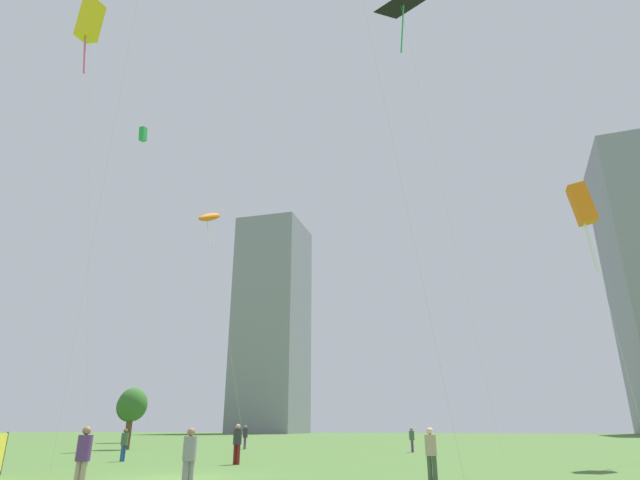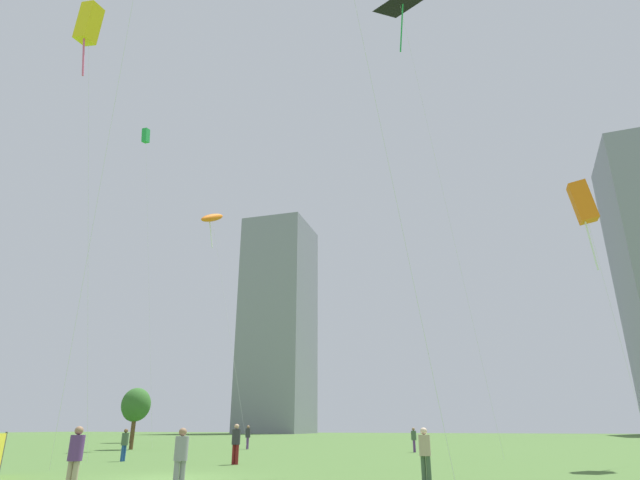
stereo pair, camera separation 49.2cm
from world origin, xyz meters
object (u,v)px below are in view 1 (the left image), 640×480
(person_standing_2, at_px, (431,451))
(person_standing_6, at_px, (189,455))
(person_standing_1, at_px, (237,441))
(park_tree_0, at_px, (133,405))
(person_standing_3, at_px, (124,442))
(kite_flying_1, at_px, (401,8))
(kite_flying_0, at_px, (210,217))
(kite_flying_4, at_px, (582,205))
(person_standing_4, at_px, (412,438))
(distant_highrise_1, at_px, (272,323))
(person_standing_5, at_px, (245,435))
(person_standing_0, at_px, (83,455))
(park_tree_1, at_px, (130,407))
(kite_flying_3, at_px, (90,22))
(kite_flying_5, at_px, (143,136))

(person_standing_2, bearing_deg, person_standing_6, 47.54)
(person_standing_1, bearing_deg, person_standing_6, -64.00)
(person_standing_2, height_order, park_tree_0, park_tree_0)
(person_standing_3, xyz_separation_m, park_tree_0, (-9.19, 12.05, 2.42))
(person_standing_6, xyz_separation_m, kite_flying_1, (4.87, 14.21, 27.63))
(kite_flying_0, bearing_deg, kite_flying_1, -28.92)
(person_standing_1, distance_m, kite_flying_4, 22.81)
(person_standing_4, height_order, kite_flying_0, kite_flying_0)
(person_standing_1, bearing_deg, kite_flying_4, 25.07)
(distant_highrise_1, bearing_deg, person_standing_1, -69.74)
(kite_flying_4, distance_m, distant_highrise_1, 122.45)
(person_standing_5, height_order, park_tree_0, park_tree_0)
(person_standing_5, xyz_separation_m, park_tree_0, (-8.33, -3.67, 2.30))
(person_standing_6, bearing_deg, person_standing_0, -22.67)
(person_standing_1, height_order, kite_flying_1, kite_flying_1)
(park_tree_0, bearing_deg, person_standing_5, 23.80)
(park_tree_0, xyz_separation_m, park_tree_1, (-11.77, 14.56, 0.48))
(person_standing_0, height_order, distant_highrise_1, distant_highrise_1)
(person_standing_6, distance_m, park_tree_0, 30.07)
(person_standing_3, xyz_separation_m, kite_flying_3, (0.12, -7.24, 21.31))
(kite_flying_0, height_order, kite_flying_1, kite_flying_1)
(park_tree_0, relative_size, distant_highrise_1, 0.08)
(kite_flying_1, bearing_deg, person_standing_2, -83.15)
(person_standing_4, relative_size, park_tree_0, 0.35)
(person_standing_5, bearing_deg, person_standing_6, 7.67)
(person_standing_6, bearing_deg, distant_highrise_1, -117.88)
(kite_flying_5, relative_size, distant_highrise_1, 0.49)
(person_standing_0, height_order, kite_flying_5, kite_flying_5)
(person_standing_1, distance_m, person_standing_5, 17.56)
(park_tree_0, bearing_deg, person_standing_1, -37.61)
(person_standing_1, relative_size, person_standing_3, 1.14)
(person_standing_2, height_order, park_tree_1, park_tree_1)
(kite_flying_0, height_order, kite_flying_5, kite_flying_5)
(person_standing_5, height_order, distant_highrise_1, distant_highrise_1)
(kite_flying_5, distance_m, park_tree_1, 30.59)
(person_standing_2, distance_m, kite_flying_1, 29.22)
(person_standing_4, height_order, kite_flying_5, kite_flying_5)
(kite_flying_0, xyz_separation_m, park_tree_1, (-15.47, 11.36, -16.64))
(person_standing_6, distance_m, park_tree_1, 48.77)
(person_standing_4, relative_size, person_standing_5, 0.91)
(person_standing_0, xyz_separation_m, distant_highrise_1, (-48.46, 120.68, 28.61))
(kite_flying_0, bearing_deg, person_standing_5, 5.90)
(person_standing_2, height_order, kite_flying_5, kite_flying_5)
(kite_flying_3, bearing_deg, kite_flying_1, 35.58)
(person_standing_3, relative_size, person_standing_4, 0.97)
(person_standing_2, bearing_deg, kite_flying_1, -74.18)
(kite_flying_1, bearing_deg, distant_highrise_1, 117.94)
(person_standing_0, xyz_separation_m, person_standing_4, (4.53, 26.85, -0.04))
(person_standing_2, relative_size, kite_flying_4, 0.11)
(person_standing_0, xyz_separation_m, person_standing_5, (-8.96, 27.56, 0.05))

